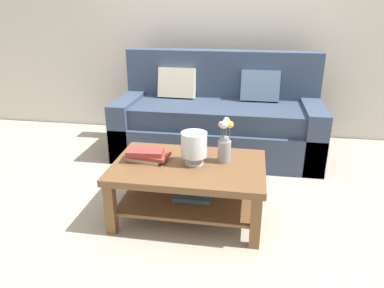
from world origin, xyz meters
name	(u,v)px	position (x,y,z in m)	size (l,w,h in m)	color
ground_plane	(204,191)	(0.00, 0.00, 0.00)	(10.00, 10.00, 0.00)	#ADA393
back_wall	(225,20)	(0.00, 1.65, 1.35)	(6.40, 0.12, 2.70)	beige
couch	(218,120)	(0.02, 0.92, 0.36)	(2.11, 0.90, 1.06)	#384760
coffee_table	(189,178)	(-0.06, -0.40, 0.32)	(1.11, 0.73, 0.43)	brown
book_stack_main	(147,155)	(-0.39, -0.38, 0.48)	(0.32, 0.21, 0.09)	beige
glass_hurricane_vase	(194,145)	(-0.03, -0.39, 0.58)	(0.19, 0.19, 0.24)	silver
flower_pitcher	(225,144)	(0.19, -0.32, 0.57)	(0.11, 0.12, 0.34)	gray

